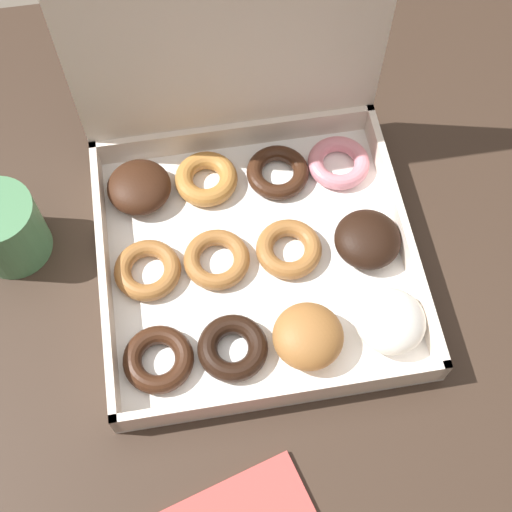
{
  "coord_description": "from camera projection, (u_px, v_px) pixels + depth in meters",
  "views": [
    {
      "loc": [
        -0.08,
        -0.36,
        1.44
      ],
      "look_at": [
        -0.02,
        -0.02,
        0.77
      ],
      "focal_mm": 50.0,
      "sensor_mm": 36.0,
      "label": 1
    }
  ],
  "objects": [
    {
      "name": "dining_table",
      "position": [
        271.0,
        290.0,
        0.88
      ],
      "size": [
        0.99,
        0.82,
        0.76
      ],
      "color": "#38281E",
      "rests_on": "ground_plane"
    },
    {
      "name": "ground_plane",
      "position": [
        265.0,
        419.0,
        1.45
      ],
      "size": [
        8.0,
        8.0,
        0.0
      ],
      "primitive_type": "plane",
      "color": "#6B6054"
    },
    {
      "name": "coffee_mug",
      "position": [
        5.0,
        228.0,
        0.74
      ],
      "size": [
        0.08,
        0.08,
        0.08
      ],
      "color": "#4C8456",
      "rests_on": "dining_table"
    },
    {
      "name": "donut_box",
      "position": [
        257.0,
        212.0,
        0.74
      ],
      "size": [
        0.33,
        0.33,
        0.32
      ],
      "color": "white",
      "rests_on": "dining_table"
    }
  ]
}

